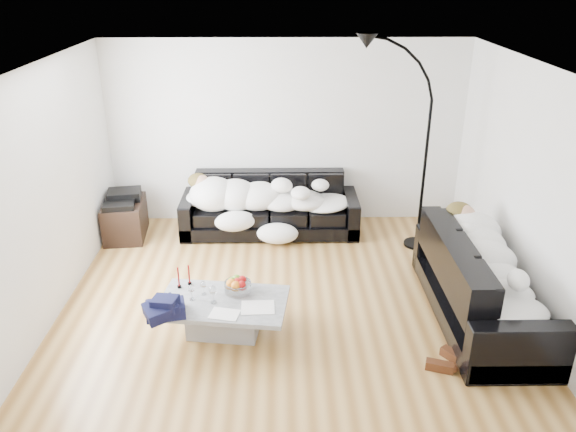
{
  "coord_description": "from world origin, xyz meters",
  "views": [
    {
      "loc": [
        -0.08,
        -5.43,
        3.47
      ],
      "look_at": [
        0.0,
        0.3,
        0.9
      ],
      "focal_mm": 35.0,
      "sensor_mm": 36.0,
      "label": 1
    }
  ],
  "objects_px": {
    "coffee_table": "(224,316)",
    "stereo": "(122,198)",
    "wine_glass_a": "(204,288)",
    "shoes": "(446,361)",
    "sofa_back": "(270,205)",
    "sofa_right": "(484,280)",
    "candle_left": "(179,278)",
    "wine_glass_c": "(213,294)",
    "sleeper_back": "(270,191)",
    "av_cabinet": "(125,219)",
    "fruit_bowl": "(238,284)",
    "sleeper_right": "(486,263)",
    "floor_lamp": "(425,160)",
    "candle_right": "(189,275)",
    "wine_glass_b": "(192,292)"
  },
  "relations": [
    {
      "from": "sleeper_back",
      "to": "candle_left",
      "type": "xyz_separation_m",
      "value": [
        -0.92,
        -2.09,
        -0.13
      ]
    },
    {
      "from": "sleeper_right",
      "to": "floor_lamp",
      "type": "xyz_separation_m",
      "value": [
        -0.28,
        1.7,
        0.56
      ]
    },
    {
      "from": "wine_glass_a",
      "to": "candle_left",
      "type": "xyz_separation_m",
      "value": [
        -0.27,
        0.14,
        0.04
      ]
    },
    {
      "from": "sofa_back",
      "to": "sleeper_right",
      "type": "xyz_separation_m",
      "value": [
        2.28,
        -2.16,
        0.25
      ]
    },
    {
      "from": "sleeper_right",
      "to": "candle_left",
      "type": "height_order",
      "value": "sleeper_right"
    },
    {
      "from": "sleeper_back",
      "to": "av_cabinet",
      "type": "distance_m",
      "value": 2.04
    },
    {
      "from": "shoes",
      "to": "sofa_right",
      "type": "bearing_deg",
      "value": 85.31
    },
    {
      "from": "sleeper_back",
      "to": "sofa_back",
      "type": "bearing_deg",
      "value": 90.0
    },
    {
      "from": "sofa_back",
      "to": "wine_glass_a",
      "type": "bearing_deg",
      "value": -105.75
    },
    {
      "from": "fruit_bowl",
      "to": "wine_glass_c",
      "type": "bearing_deg",
      "value": -138.81
    },
    {
      "from": "sofa_right",
      "to": "fruit_bowl",
      "type": "relative_size",
      "value": 7.94
    },
    {
      "from": "sofa_back",
      "to": "floor_lamp",
      "type": "distance_m",
      "value": 2.2
    },
    {
      "from": "sofa_right",
      "to": "shoes",
      "type": "relative_size",
      "value": 5.14
    },
    {
      "from": "candle_left",
      "to": "shoes",
      "type": "height_order",
      "value": "candle_left"
    },
    {
      "from": "sleeper_back",
      "to": "candle_right",
      "type": "distance_m",
      "value": 2.2
    },
    {
      "from": "wine_glass_c",
      "to": "shoes",
      "type": "bearing_deg",
      "value": -13.48
    },
    {
      "from": "wine_glass_c",
      "to": "wine_glass_b",
      "type": "bearing_deg",
      "value": 165.28
    },
    {
      "from": "wine_glass_c",
      "to": "candle_right",
      "type": "height_order",
      "value": "candle_right"
    },
    {
      "from": "sleeper_back",
      "to": "shoes",
      "type": "bearing_deg",
      "value": -59.65
    },
    {
      "from": "sofa_right",
      "to": "shoes",
      "type": "distance_m",
      "value": 1.07
    },
    {
      "from": "wine_glass_a",
      "to": "shoes",
      "type": "xyz_separation_m",
      "value": [
        2.35,
        -0.69,
        -0.4
      ]
    },
    {
      "from": "sleeper_back",
      "to": "coffee_table",
      "type": "height_order",
      "value": "sleeper_back"
    },
    {
      "from": "candle_left",
      "to": "candle_right",
      "type": "bearing_deg",
      "value": 31.69
    },
    {
      "from": "sofa_right",
      "to": "av_cabinet",
      "type": "distance_m",
      "value": 4.74
    },
    {
      "from": "floor_lamp",
      "to": "fruit_bowl",
      "type": "bearing_deg",
      "value": -144.4
    },
    {
      "from": "wine_glass_c",
      "to": "candle_left",
      "type": "bearing_deg",
      "value": 143.37
    },
    {
      "from": "wine_glass_c",
      "to": "candle_left",
      "type": "distance_m",
      "value": 0.48
    },
    {
      "from": "wine_glass_c",
      "to": "av_cabinet",
      "type": "bearing_deg",
      "value": 122.7
    },
    {
      "from": "coffee_table",
      "to": "sofa_right",
      "type": "bearing_deg",
      "value": 5.03
    },
    {
      "from": "coffee_table",
      "to": "stereo",
      "type": "height_order",
      "value": "stereo"
    },
    {
      "from": "sleeper_back",
      "to": "sleeper_right",
      "type": "relative_size",
      "value": 1.09
    },
    {
      "from": "sofa_back",
      "to": "candle_right",
      "type": "relative_size",
      "value": 10.74
    },
    {
      "from": "fruit_bowl",
      "to": "floor_lamp",
      "type": "distance_m",
      "value": 2.99
    },
    {
      "from": "fruit_bowl",
      "to": "sleeper_back",
      "type": "bearing_deg",
      "value": 82.26
    },
    {
      "from": "coffee_table",
      "to": "candle_left",
      "type": "bearing_deg",
      "value": 151.66
    },
    {
      "from": "sofa_right",
      "to": "wine_glass_b",
      "type": "height_order",
      "value": "sofa_right"
    },
    {
      "from": "wine_glass_c",
      "to": "stereo",
      "type": "bearing_deg",
      "value": 122.7
    },
    {
      "from": "wine_glass_b",
      "to": "candle_left",
      "type": "height_order",
      "value": "candle_left"
    },
    {
      "from": "candle_right",
      "to": "shoes",
      "type": "xyz_separation_m",
      "value": [
        2.53,
        -0.89,
        -0.44
      ]
    },
    {
      "from": "sleeper_right",
      "to": "av_cabinet",
      "type": "relative_size",
      "value": 2.54
    },
    {
      "from": "floor_lamp",
      "to": "candle_left",
      "type": "bearing_deg",
      "value": -152.04
    },
    {
      "from": "wine_glass_c",
      "to": "stereo",
      "type": "relative_size",
      "value": 0.43
    },
    {
      "from": "fruit_bowl",
      "to": "shoes",
      "type": "height_order",
      "value": "fruit_bowl"
    },
    {
      "from": "sofa_right",
      "to": "fruit_bowl",
      "type": "bearing_deg",
      "value": 91.47
    },
    {
      "from": "wine_glass_a",
      "to": "av_cabinet",
      "type": "bearing_deg",
      "value": 122.38
    },
    {
      "from": "fruit_bowl",
      "to": "stereo",
      "type": "relative_size",
      "value": 0.64
    },
    {
      "from": "sofa_back",
      "to": "shoes",
      "type": "xyz_separation_m",
      "value": [
        1.71,
        -2.97,
        -0.35
      ]
    },
    {
      "from": "wine_glass_a",
      "to": "candle_right",
      "type": "distance_m",
      "value": 0.27
    },
    {
      "from": "sleeper_right",
      "to": "wine_glass_c",
      "type": "bearing_deg",
      "value": 95.49
    },
    {
      "from": "sofa_back",
      "to": "av_cabinet",
      "type": "xyz_separation_m",
      "value": [
        -2.0,
        -0.14,
        -0.14
      ]
    }
  ]
}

